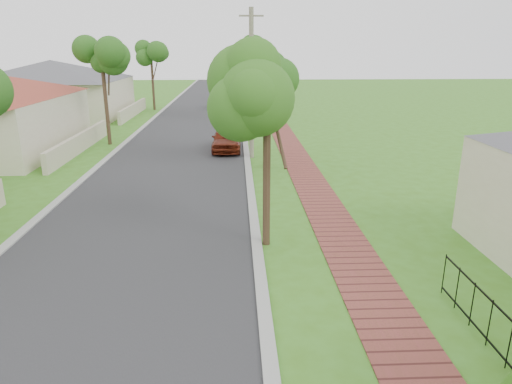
# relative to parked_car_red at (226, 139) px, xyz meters

# --- Properties ---
(road) EXTENTS (7.00, 120.00, 0.02)m
(road) POSITION_rel_parked_car_red_xyz_m (-2.55, 0.04, -0.67)
(road) COLOR #28282B
(road) RESTS_ON ground
(kerb_right) EXTENTS (0.30, 120.00, 0.10)m
(kerb_right) POSITION_rel_parked_car_red_xyz_m (1.10, 0.04, -0.67)
(kerb_right) COLOR #9E9E99
(kerb_right) RESTS_ON ground
(kerb_left) EXTENTS (0.30, 120.00, 0.10)m
(kerb_left) POSITION_rel_parked_car_red_xyz_m (-6.20, 0.04, -0.67)
(kerb_left) COLOR #9E9E99
(kerb_left) RESTS_ON ground
(sidewalk) EXTENTS (1.50, 120.00, 0.03)m
(sidewalk) POSITION_rel_parked_car_red_xyz_m (3.70, 0.04, -0.67)
(sidewalk) COLOR brown
(sidewalk) RESTS_ON ground
(street_trees) EXTENTS (10.70, 37.65, 5.89)m
(street_trees) POSITION_rel_parked_car_red_xyz_m (-2.42, 6.88, 3.87)
(street_trees) COLOR #382619
(street_trees) RESTS_ON ground
(far_house_grey) EXTENTS (15.56, 15.56, 4.60)m
(far_house_grey) POSITION_rel_parked_car_red_xyz_m (-14.51, 14.04, 1.67)
(far_house_grey) COLOR beige
(far_house_grey) RESTS_ON ground
(parked_car_red) EXTENTS (1.62, 3.94, 1.34)m
(parked_car_red) POSITION_rel_parked_car_red_xyz_m (0.00, 0.00, 0.00)
(parked_car_red) COLOR #631E0E
(parked_car_red) RESTS_ON ground
(parked_car_white) EXTENTS (1.82, 4.73, 1.54)m
(parked_car_white) POSITION_rel_parked_car_red_xyz_m (-0.55, 17.93, 0.10)
(parked_car_white) COLOR silver
(parked_car_white) RESTS_ON ground
(near_tree) EXTENTS (2.10, 2.10, 5.38)m
(near_tree) POSITION_rel_parked_car_red_xyz_m (1.39, -12.96, 3.61)
(near_tree) COLOR #382619
(near_tree) RESTS_ON ground
(utility_pole) EXTENTS (1.20, 0.24, 7.42)m
(utility_pole) POSITION_rel_parked_car_red_xyz_m (1.35, -1.78, 3.10)
(utility_pole) COLOR gray
(utility_pole) RESTS_ON ground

